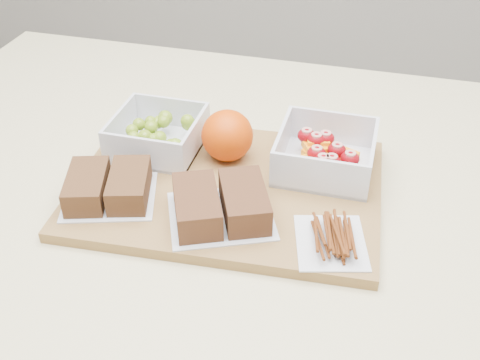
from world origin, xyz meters
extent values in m
cube|color=olive|center=(-0.01, 0.00, 0.91)|extent=(0.44, 0.33, 0.02)
cube|color=silver|center=(-0.14, 0.07, 0.92)|extent=(0.13, 0.13, 0.00)
cube|color=silver|center=(-0.14, 0.13, 0.94)|extent=(0.13, 0.00, 0.05)
cube|color=silver|center=(-0.14, 0.01, 0.94)|extent=(0.13, 0.00, 0.05)
cube|color=silver|center=(-0.08, 0.07, 0.94)|extent=(0.00, 0.12, 0.05)
cube|color=silver|center=(-0.20, 0.07, 0.94)|extent=(0.00, 0.12, 0.05)
sphere|color=olive|center=(-0.15, 0.05, 0.94)|extent=(0.02, 0.02, 0.02)
sphere|color=olive|center=(-0.17, 0.06, 0.95)|extent=(0.02, 0.02, 0.02)
sphere|color=olive|center=(-0.14, 0.09, 0.95)|extent=(0.02, 0.02, 0.02)
sphere|color=olive|center=(-0.13, 0.06, 0.93)|extent=(0.02, 0.02, 0.02)
sphere|color=olive|center=(-0.17, 0.07, 0.95)|extent=(0.02, 0.02, 0.02)
sphere|color=olive|center=(-0.14, 0.05, 0.94)|extent=(0.02, 0.02, 0.02)
sphere|color=olive|center=(-0.16, 0.08, 0.95)|extent=(0.02, 0.02, 0.02)
sphere|color=olive|center=(-0.09, 0.02, 0.95)|extent=(0.02, 0.02, 0.02)
sphere|color=olive|center=(-0.10, 0.10, 0.95)|extent=(0.02, 0.02, 0.02)
sphere|color=olive|center=(-0.14, 0.10, 0.95)|extent=(0.02, 0.02, 0.02)
sphere|color=olive|center=(-0.16, 0.04, 0.94)|extent=(0.02, 0.02, 0.02)
sphere|color=olive|center=(-0.10, 0.10, 0.95)|extent=(0.02, 0.02, 0.02)
sphere|color=olive|center=(-0.14, 0.02, 0.94)|extent=(0.02, 0.02, 0.02)
sphere|color=olive|center=(-0.15, 0.10, 0.94)|extent=(0.02, 0.02, 0.02)
sphere|color=olive|center=(-0.15, 0.08, 0.94)|extent=(0.02, 0.02, 0.02)
sphere|color=olive|center=(-0.14, 0.10, 0.95)|extent=(0.02, 0.02, 0.02)
sphere|color=olive|center=(-0.10, 0.02, 0.95)|extent=(0.02, 0.02, 0.02)
sphere|color=olive|center=(-0.09, 0.03, 0.93)|extent=(0.02, 0.02, 0.02)
sphere|color=olive|center=(-0.15, 0.09, 0.94)|extent=(0.02, 0.02, 0.02)
sphere|color=olive|center=(-0.15, 0.05, 0.94)|extent=(0.02, 0.02, 0.02)
cube|color=silver|center=(0.11, 0.08, 0.92)|extent=(0.13, 0.13, 0.01)
cube|color=silver|center=(0.11, 0.14, 0.94)|extent=(0.13, 0.01, 0.06)
cube|color=silver|center=(0.11, 0.01, 0.94)|extent=(0.13, 0.01, 0.06)
cube|color=silver|center=(0.18, 0.08, 0.94)|extent=(0.01, 0.12, 0.06)
cube|color=silver|center=(0.05, 0.08, 0.94)|extent=(0.01, 0.12, 0.06)
cube|color=orange|center=(0.12, 0.06, 0.93)|extent=(0.04, 0.04, 0.01)
cube|color=orange|center=(0.10, 0.10, 0.93)|extent=(0.05, 0.05, 0.01)
cube|color=orange|center=(0.12, 0.08, 0.93)|extent=(0.05, 0.05, 0.01)
cube|color=orange|center=(0.14, 0.09, 0.93)|extent=(0.04, 0.05, 0.01)
cube|color=orange|center=(0.10, 0.09, 0.94)|extent=(0.04, 0.05, 0.01)
cube|color=orange|center=(0.10, 0.10, 0.94)|extent=(0.04, 0.03, 0.01)
cube|color=orange|center=(0.09, 0.04, 0.94)|extent=(0.04, 0.04, 0.01)
cube|color=orange|center=(0.13, 0.05, 0.93)|extent=(0.04, 0.04, 0.01)
cube|color=orange|center=(0.10, 0.09, 0.93)|extent=(0.04, 0.04, 0.01)
ellipsoid|color=maroon|center=(0.13, 0.08, 0.95)|extent=(0.03, 0.02, 0.02)
ellipsoid|color=maroon|center=(0.12, 0.05, 0.95)|extent=(0.03, 0.02, 0.02)
ellipsoid|color=maroon|center=(0.08, 0.10, 0.95)|extent=(0.03, 0.02, 0.02)
ellipsoid|color=maroon|center=(0.15, 0.06, 0.95)|extent=(0.03, 0.02, 0.02)
ellipsoid|color=maroon|center=(0.10, 0.10, 0.95)|extent=(0.03, 0.02, 0.02)
ellipsoid|color=maroon|center=(0.11, 0.04, 0.95)|extent=(0.03, 0.02, 0.02)
ellipsoid|color=maroon|center=(0.10, 0.06, 0.95)|extent=(0.03, 0.02, 0.02)
ellipsoid|color=maroon|center=(0.11, 0.10, 0.95)|extent=(0.03, 0.02, 0.02)
sphere|color=#DC4505|center=(-0.03, 0.07, 0.95)|extent=(0.08, 0.08, 0.08)
cube|color=silver|center=(-0.16, -0.07, 0.92)|extent=(0.15, 0.14, 0.00)
cube|color=#56361D|center=(-0.18, -0.08, 0.94)|extent=(0.08, 0.10, 0.04)
cube|color=#56361D|center=(-0.13, -0.06, 0.94)|extent=(0.08, 0.10, 0.04)
cube|color=silver|center=(0.00, -0.07, 0.92)|extent=(0.17, 0.16, 0.00)
cube|color=#56331D|center=(-0.03, -0.08, 0.94)|extent=(0.09, 0.12, 0.04)
cube|color=#56331D|center=(0.03, -0.06, 0.94)|extent=(0.09, 0.12, 0.04)
cube|color=silver|center=(0.14, -0.08, 0.92)|extent=(0.11, 0.12, 0.00)
camera|label=1|loc=(0.18, -0.64, 1.41)|focal=45.00mm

